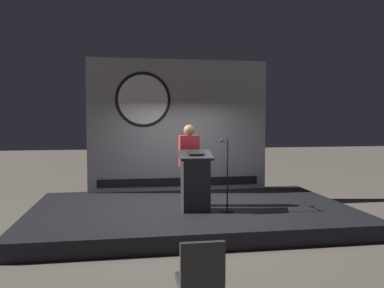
{
  "coord_description": "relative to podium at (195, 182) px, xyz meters",
  "views": [
    {
      "loc": [
        -1.29,
        -7.85,
        2.07
      ],
      "look_at": [
        0.01,
        -0.02,
        1.58
      ],
      "focal_mm": 36.85,
      "sensor_mm": 36.0,
      "label": 1
    }
  ],
  "objects": [
    {
      "name": "ground_plane",
      "position": [
        -0.01,
        0.42,
        -0.87
      ],
      "size": [
        40.0,
        40.0,
        0.0
      ],
      "primitive_type": "plane",
      "color": "#6B6056"
    },
    {
      "name": "speaker_person",
      "position": [
        -0.05,
        0.48,
        0.28
      ],
      "size": [
        0.4,
        0.26,
        1.67
      ],
      "color": "black",
      "rests_on": "stage_platform"
    },
    {
      "name": "podium",
      "position": [
        0.0,
        0.0,
        0.0
      ],
      "size": [
        0.64,
        0.5,
        1.17
      ],
      "color": "#26262B",
      "rests_on": "stage_platform"
    },
    {
      "name": "microphone_stand",
      "position": [
        0.6,
        -0.09,
        -0.07
      ],
      "size": [
        0.24,
        0.6,
        1.4
      ],
      "color": "black",
      "rests_on": "stage_platform"
    },
    {
      "name": "banner_display",
      "position": [
        -0.05,
        2.27,
        1.06
      ],
      "size": [
        4.46,
        0.12,
        3.24
      ],
      "color": "#9E9EA3",
      "rests_on": "stage_platform"
    },
    {
      "name": "stage_platform",
      "position": [
        -0.01,
        0.42,
        -0.72
      ],
      "size": [
        6.4,
        4.0,
        0.3
      ],
      "primitive_type": "cube",
      "color": "black",
      "rests_on": "ground"
    },
    {
      "name": "audience_chair_left",
      "position": [
        -0.59,
        -3.65,
        -0.37
      ],
      "size": [
        0.44,
        0.45,
        0.89
      ],
      "color": "black",
      "rests_on": "ground"
    }
  ]
}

